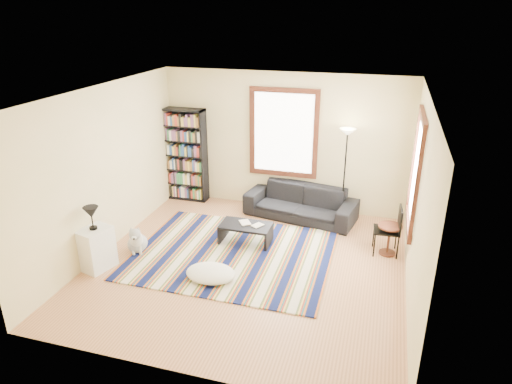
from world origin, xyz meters
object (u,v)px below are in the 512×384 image
(white_cabinet, at_px, (96,249))
(sofa, at_px, (301,203))
(bookshelf, at_px, (186,155))
(coffee_table, at_px, (246,234))
(side_table, at_px, (389,240))
(folding_chair, at_px, (387,230))
(dog, at_px, (137,238))
(floor_cushion, at_px, (211,273))
(floor_lamp, at_px, (344,176))

(white_cabinet, bearing_deg, sofa, 60.46)
(bookshelf, height_order, coffee_table, bookshelf)
(sofa, xyz_separation_m, bookshelf, (-2.57, 0.27, 0.68))
(side_table, bearing_deg, white_cabinet, -158.41)
(bookshelf, distance_m, folding_chair, 4.47)
(side_table, bearing_deg, bookshelf, 163.20)
(coffee_table, height_order, dog, dog)
(sofa, relative_size, side_table, 4.04)
(sofa, relative_size, floor_cushion, 2.76)
(floor_cushion, height_order, side_table, side_table)
(sofa, distance_m, coffee_table, 1.53)
(bookshelf, xyz_separation_m, folding_chair, (4.25, -1.27, -0.57))
(floor_cushion, bearing_deg, dog, 163.42)
(floor_lamp, relative_size, folding_chair, 2.16)
(white_cabinet, bearing_deg, floor_lamp, 54.19)
(sofa, relative_size, coffee_table, 2.43)
(bookshelf, relative_size, floor_cushion, 2.53)
(sofa, xyz_separation_m, side_table, (1.72, -1.03, -0.05))
(folding_chair, relative_size, white_cabinet, 1.23)
(coffee_table, relative_size, floor_lamp, 0.48)
(sofa, xyz_separation_m, folding_chair, (1.67, -1.00, 0.11))
(sofa, height_order, bookshelf, bookshelf)
(white_cabinet, distance_m, dog, 0.75)
(side_table, distance_m, white_cabinet, 4.84)
(sofa, xyz_separation_m, coffee_table, (-0.73, -1.33, -0.14))
(floor_lamp, height_order, dog, floor_lamp)
(bookshelf, relative_size, coffee_table, 2.22)
(floor_cushion, bearing_deg, side_table, 30.99)
(floor_lamp, bearing_deg, side_table, -50.90)
(sofa, bearing_deg, dog, -128.23)
(coffee_table, bearing_deg, side_table, 7.05)
(folding_chair, bearing_deg, side_table, -29.40)
(coffee_table, bearing_deg, floor_cushion, -97.75)
(bookshelf, distance_m, dog, 2.54)
(sofa, height_order, floor_cushion, sofa)
(side_table, xyz_separation_m, dog, (-4.16, -1.12, -0.01))
(floor_cushion, bearing_deg, folding_chair, 31.85)
(folding_chair, bearing_deg, bookshelf, 158.88)
(coffee_table, bearing_deg, folding_chair, 7.74)
(coffee_table, bearing_deg, white_cabinet, -144.17)
(white_cabinet, bearing_deg, floor_cushion, 21.30)
(bookshelf, xyz_separation_m, white_cabinet, (-0.20, -3.08, -0.65))
(bookshelf, bearing_deg, folding_chair, -16.69)
(bookshelf, xyz_separation_m, dog, (0.14, -2.42, -0.74))
(white_cabinet, xyz_separation_m, dog, (0.34, 0.66, -0.09))
(coffee_table, xyz_separation_m, dog, (-1.70, -0.82, 0.08))
(coffee_table, relative_size, folding_chair, 1.05)
(coffee_table, xyz_separation_m, folding_chair, (2.40, 0.33, 0.25))
(floor_lamp, height_order, side_table, floor_lamp)
(bookshelf, height_order, folding_chair, bookshelf)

